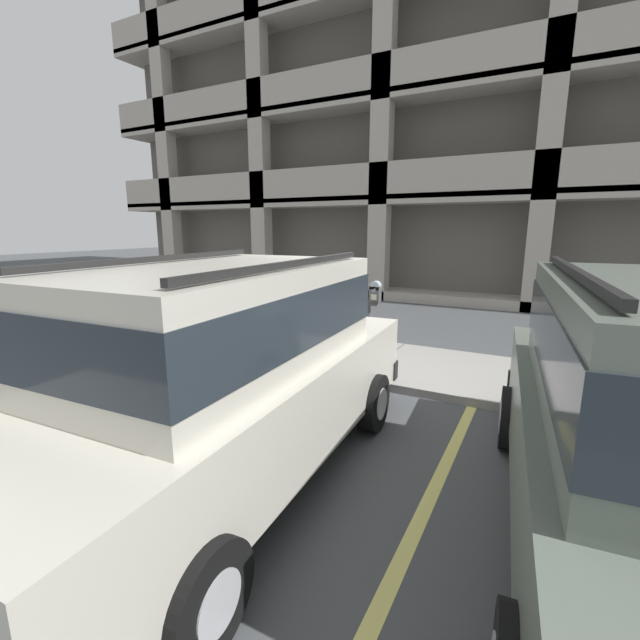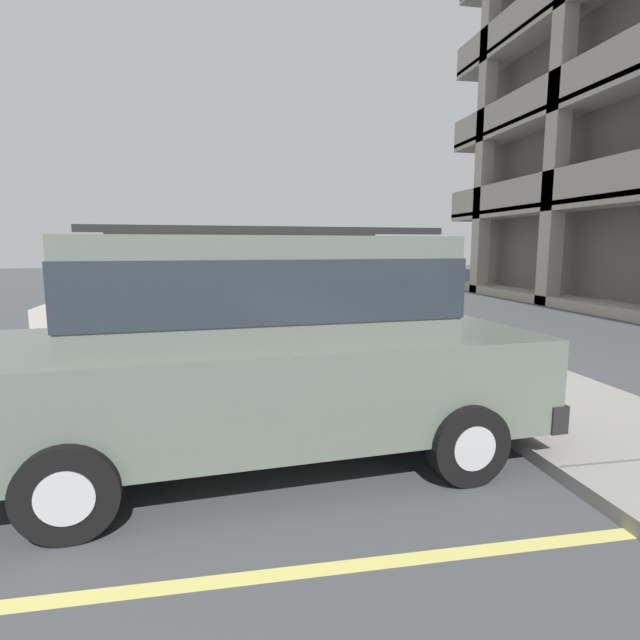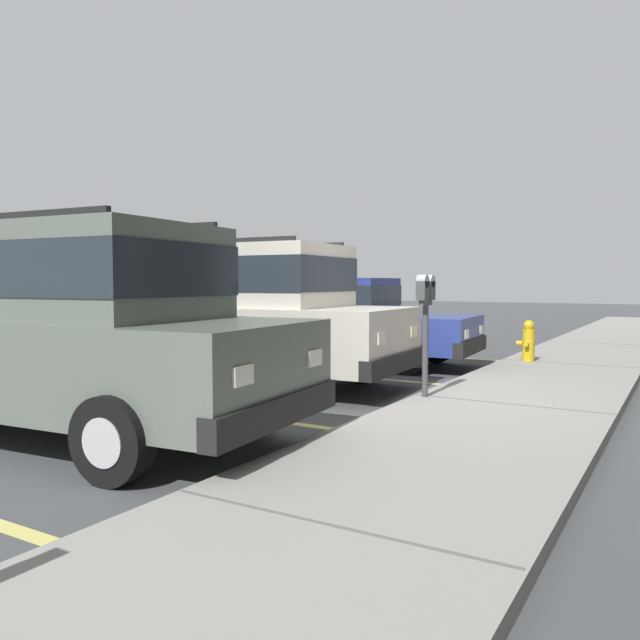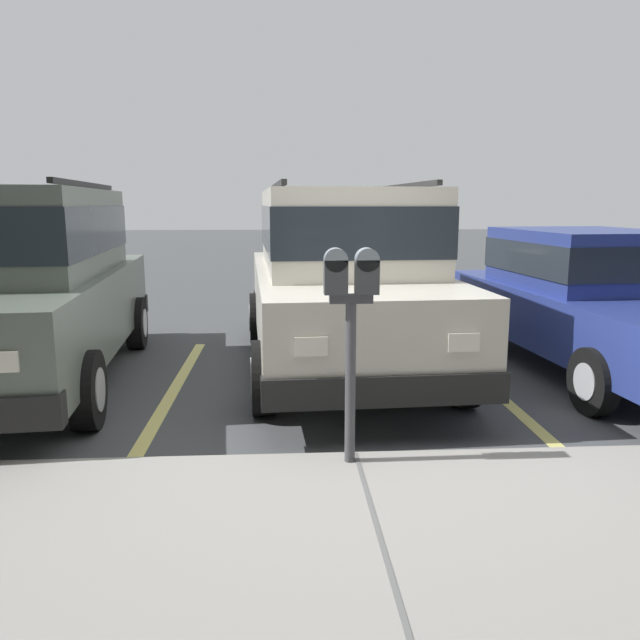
{
  "view_description": "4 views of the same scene",
  "coord_description": "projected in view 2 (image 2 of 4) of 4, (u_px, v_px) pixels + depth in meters",
  "views": [
    {
      "loc": [
        2.3,
        -5.3,
        2.28
      ],
      "look_at": [
        -0.33,
        -0.41,
        1.08
      ],
      "focal_mm": 24.0,
      "sensor_mm": 36.0,
      "label": 1
    },
    {
      "loc": [
        7.41,
        -2.39,
        1.89
      ],
      "look_at": [
        -0.32,
        -0.97,
        0.73
      ],
      "focal_mm": 28.0,
      "sensor_mm": 36.0,
      "label": 2
    },
    {
      "loc": [
        6.92,
        3.01,
        1.46
      ],
      "look_at": [
        0.04,
        -1.09,
        0.98
      ],
      "focal_mm": 35.0,
      "sensor_mm": 36.0,
      "label": 3
    },
    {
      "loc": [
        0.49,
        4.28,
        1.83
      ],
      "look_at": [
        0.18,
        -0.96,
        0.84
      ],
      "focal_mm": 35.0,
      "sensor_mm": 36.0,
      "label": 4
    }
  ],
  "objects": [
    {
      "name": "silver_suv",
      "position": [
        221.0,
        301.0,
        7.45
      ],
      "size": [
        2.2,
        4.88,
        2.03
      ],
      "rotation": [
        0.0,
        0.0,
        0.06
      ],
      "color": "beige",
      "rests_on": "ground_plane"
    },
    {
      "name": "parking_meter_near",
      "position": [
        408.0,
        292.0,
        7.75
      ],
      "size": [
        0.35,
        0.12,
        1.43
      ],
      "color": "#47474C",
      "rests_on": "sidewalk"
    },
    {
      "name": "fire_hydrant",
      "position": [
        359.0,
        307.0,
        11.85
      ],
      "size": [
        0.3,
        0.3,
        0.7
      ],
      "color": "gold",
      "rests_on": "sidewalk"
    },
    {
      "name": "parking_stall_lines",
      "position": [
        314.0,
        402.0,
        6.12
      ],
      "size": [
        12.81,
        4.8,
        0.01
      ],
      "color": "#DBD16B",
      "rests_on": "ground_plane"
    },
    {
      "name": "ground_plane",
      "position": [
        384.0,
        370.0,
        7.92
      ],
      "size": [
        80.0,
        80.0,
        0.1
      ],
      "color": "#444749"
    },
    {
      "name": "sidewalk",
      "position": [
        460.0,
        360.0,
        8.14
      ],
      "size": [
        40.0,
        2.2,
        0.12
      ],
      "color": "gray",
      "rests_on": "ground_plane"
    },
    {
      "name": "red_sedan",
      "position": [
        231.0,
        299.0,
        10.21
      ],
      "size": [
        2.08,
        4.6,
        1.54
      ],
      "rotation": [
        0.0,
        0.0,
        0.08
      ],
      "color": "navy",
      "rests_on": "ground_plane"
    },
    {
      "name": "dark_hatchback",
      "position": [
        264.0,
        340.0,
        4.34
      ],
      "size": [
        2.31,
        4.93,
        2.03
      ],
      "rotation": [
        0.0,
        0.0,
        0.09
      ],
      "color": "#5B665B",
      "rests_on": "ground_plane"
    }
  ]
}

